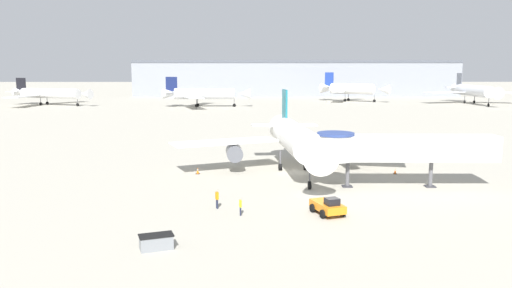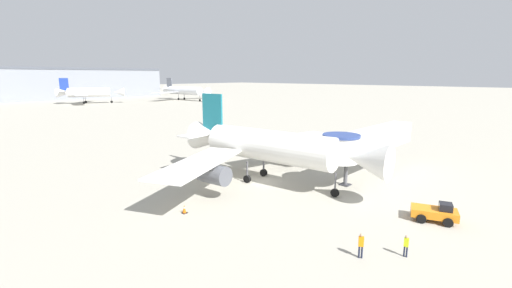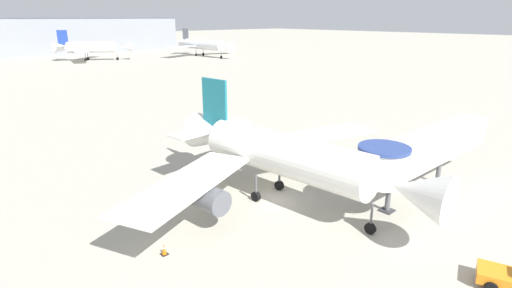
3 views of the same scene
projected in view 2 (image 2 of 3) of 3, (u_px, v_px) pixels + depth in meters
name	position (u px, v px, depth m)	size (l,w,h in m)	color
ground_plane	(262.00, 182.00, 40.84)	(800.00, 800.00, 0.00)	#A8A393
main_airplane	(265.00, 146.00, 40.09)	(31.70, 25.92, 10.15)	white
jet_bridge	(367.00, 141.00, 42.34)	(19.89, 4.09, 6.12)	silver
pushback_tug_orange	(435.00, 212.00, 29.71)	(3.06, 4.11, 1.71)	orange
traffic_cone_starboard_wing	(327.00, 161.00, 49.31)	(0.43, 0.43, 0.71)	black
traffic_cone_port_wing	(184.00, 209.00, 31.46)	(0.49, 0.49, 0.81)	black
ground_crew_marshaller	(361.00, 244.00, 23.58)	(0.35, 0.41, 1.84)	#1E2338
ground_crew_wing_walker	(406.00, 244.00, 23.75)	(0.25, 0.35, 1.63)	#1E2338
background_jet_gray_tail	(184.00, 90.00, 173.63)	(34.52, 35.02, 11.06)	silver
background_jet_blue_tail	(88.00, 92.00, 152.16)	(25.87, 25.56, 11.26)	white
terminal_building	(13.00, 84.00, 165.97)	(149.23, 21.96, 16.48)	gray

